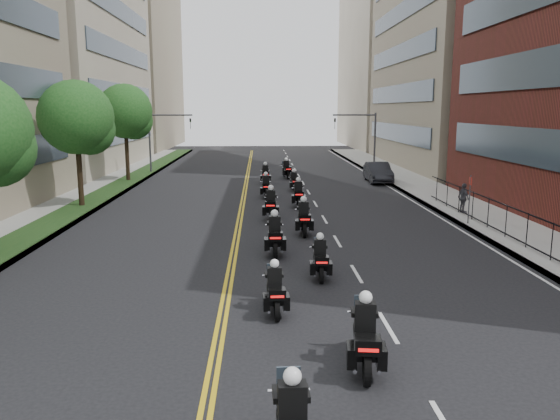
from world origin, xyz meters
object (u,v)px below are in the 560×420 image
Objects in this scene: motorcycle_2 at (275,292)px; motorcycle_4 at (275,237)px; motorcycle_1 at (365,339)px; motorcycle_11 at (286,170)px; parked_sedan at (378,172)px; pedestrian_c at (464,198)px; motorcycle_8 at (266,188)px; motorcycle_7 at (298,195)px; motorcycle_3 at (320,260)px; motorcycle_5 at (304,219)px; motorcycle_6 at (271,206)px; motorcycle_10 at (265,175)px; motorcycle_9 at (294,182)px.

motorcycle_4 reaches higher than motorcycle_2.
motorcycle_1 is 35.42m from motorcycle_11.
motorcycle_11 is at bearing 85.96° from motorcycle_4.
motorcycle_1 is at bearing -101.13° from parked_sedan.
motorcycle_2 is (-1.99, 3.65, -0.09)m from motorcycle_1.
motorcycle_11 is at bearing 15.88° from pedestrian_c.
motorcycle_4 is 24.06m from parked_sedan.
motorcycle_7 is at bearing -63.07° from motorcycle_8.
motorcycle_5 is (-0.03, 6.95, 0.08)m from motorcycle_3.
motorcycle_11 is (-0.09, 35.42, -0.02)m from motorcycle_1.
motorcycle_8 is 10.62m from motorcycle_11.
motorcycle_1 reaches higher than pedestrian_c.
motorcycle_3 is 0.93× the size of motorcycle_8.
motorcycle_6 reaches higher than motorcycle_7.
motorcycle_3 is 0.91× the size of motorcycle_10.
parked_sedan is at bearing -29.07° from motorcycle_11.
motorcycle_5 is 11.16m from motorcycle_8.
motorcycle_4 reaches higher than motorcycle_5.
motorcycle_7 is at bearing -121.98° from parked_sedan.
motorcycle_7 reaches higher than parked_sedan.
parked_sedan is (7.32, 32.53, 0.09)m from motorcycle_1.
pedestrian_c reaches higher than parked_sedan.
motorcycle_8 is 1.09× the size of motorcycle_9.
motorcycle_7 reaches higher than motorcycle_9.
motorcycle_10 reaches higher than motorcycle_3.
motorcycle_9 is at bearing -61.16° from motorcycle_10.
motorcycle_4 is (0.18, 6.63, 0.10)m from motorcycle_2.
motorcycle_10 is at bearing 96.29° from motorcycle_3.
motorcycle_10 is at bearing -173.29° from parked_sedan.
motorcycle_3 is at bearing -89.27° from motorcycle_7.
parked_sedan is (7.36, 11.10, 0.10)m from motorcycle_7.
motorcycle_6 reaches higher than pedestrian_c.
parked_sedan is at bearing 60.96° from motorcycle_6.
motorcycle_8 is 0.98× the size of motorcycle_11.
motorcycle_4 reaches higher than motorcycle_8.
pedestrian_c is at bearing -17.39° from motorcycle_7.
motorcycle_9 is 8.49m from parked_sedan.
motorcycle_8 is 1.41× the size of pedestrian_c.
motorcycle_2 is 1.00× the size of motorcycle_9.
motorcycle_2 is at bearing -101.20° from motorcycle_11.
motorcycle_8 is (-1.96, 3.54, -0.03)m from motorcycle_7.
motorcycle_10 is at bearing 87.12° from motorcycle_2.
motorcycle_4 is 1.01× the size of motorcycle_5.
parked_sedan is (7.63, 18.59, 0.09)m from motorcycle_5.
motorcycle_2 is 10.43m from motorcycle_5.
motorcycle_4 reaches higher than motorcycle_10.
motorcycle_6 reaches higher than parked_sedan.
motorcycle_7 is (1.95, 17.79, 0.09)m from motorcycle_2.
motorcycle_1 reaches higher than motorcycle_8.
motorcycle_8 is 12.99m from pedestrian_c.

